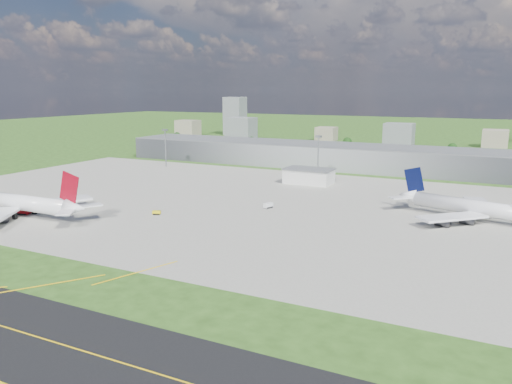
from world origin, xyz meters
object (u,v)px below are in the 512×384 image
at_px(airliner_blue_quad, 489,210).
at_px(tug_yellow, 157,213).
at_px(fire_truck, 21,210).
at_px(van_white_near, 268,206).
at_px(airliner_red_twin, 18,203).

height_order(airliner_blue_quad, tug_yellow, airliner_blue_quad).
bearing_deg(fire_truck, van_white_near, 15.34).
relative_size(airliner_red_twin, tug_yellow, 19.70).
relative_size(airliner_blue_quad, tug_yellow, 18.69).
xyz_separation_m(tug_yellow, van_white_near, (37.34, 31.87, 0.30)).
distance_m(fire_truck, tug_yellow, 58.01).
bearing_deg(airliner_red_twin, airliner_blue_quad, -157.52).
bearing_deg(van_white_near, tug_yellow, 149.22).
height_order(airliner_red_twin, van_white_near, airliner_red_twin).
bearing_deg(tug_yellow, airliner_red_twin, -176.94).
height_order(tug_yellow, van_white_near, van_white_near).
relative_size(tug_yellow, van_white_near, 0.78).
height_order(airliner_red_twin, tug_yellow, airliner_red_twin).
height_order(airliner_red_twin, fire_truck, airliner_red_twin).
distance_m(airliner_blue_quad, tug_yellow, 135.45).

